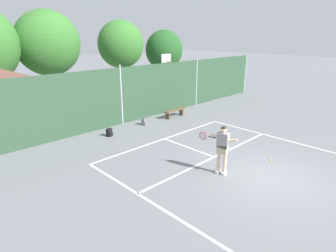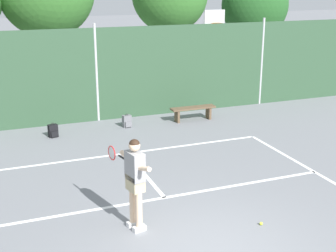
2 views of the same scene
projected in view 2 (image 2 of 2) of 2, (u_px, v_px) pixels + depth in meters
name	position (u px, v px, depth m)	size (l,w,h in m)	color
court_markings	(199.00, 238.00, 8.80)	(8.30, 11.10, 0.01)	white
chainlink_fence	(97.00, 75.00, 15.76)	(26.09, 0.09, 3.34)	#2D4C33
basketball_hoop	(213.00, 40.00, 19.21)	(0.90, 0.67, 3.55)	#9E9EA3
tennis_player	(135.00, 176.00, 8.82)	(0.47, 1.39, 1.85)	silver
tennis_ball	(261.00, 224.00, 9.25)	(0.07, 0.07, 0.07)	#CCE033
backpack_black	(53.00, 131.00, 14.44)	(0.31, 0.29, 0.46)	black
backpack_grey	(127.00, 121.00, 15.44)	(0.31, 0.28, 0.46)	slate
courtside_bench	(193.00, 110.00, 16.14)	(1.60, 0.36, 0.48)	brown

